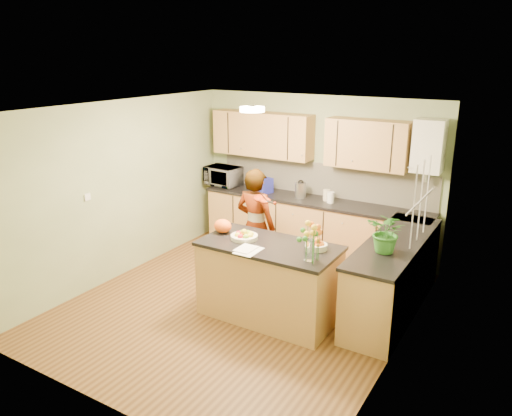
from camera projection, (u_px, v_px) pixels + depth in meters
The scene contains 28 objects.
floor at pixel (240, 305), 6.42m from camera, with size 4.50×4.50×0.00m, color #543318.
ceiling at pixel (238, 108), 5.68m from camera, with size 4.00×4.50×0.02m, color silver.
wall_back at pixel (317, 175), 7.89m from camera, with size 4.00×0.02×2.50m, color gray.
wall_front at pixel (95, 282), 4.21m from camera, with size 4.00×0.02×2.50m, color gray.
wall_left at pixel (121, 190), 7.04m from camera, with size 0.02×4.50×2.50m, color gray.
wall_right at pixel (405, 244), 5.06m from camera, with size 0.02×4.50×2.50m, color gray.
back_counter at pixel (313, 228), 7.83m from camera, with size 3.64×0.62×0.94m.
right_counter at pixel (393, 276), 6.14m from camera, with size 0.62×2.24×0.94m.
splashback at pixel (322, 179), 7.84m from camera, with size 3.60×0.02×0.52m, color beige.
upper_cabinets at pixel (303, 138), 7.66m from camera, with size 3.20×0.34×0.70m.
boiler at pixel (429, 146), 6.73m from camera, with size 0.40×0.30×0.86m.
window_right at pixel (421, 201), 5.47m from camera, with size 0.01×1.30×1.05m.
light_switch at pixel (87, 197), 6.53m from camera, with size 0.02×0.09×0.09m, color white.
ceiling_lamp at pixel (252, 109), 5.94m from camera, with size 0.30×0.30×0.07m.
peninsula_island at pixel (269, 281), 6.02m from camera, with size 1.65×0.84×0.95m.
fruit_dish at pixel (244, 235), 6.03m from camera, with size 0.33×0.33×0.12m.
orange_bowl at pixel (317, 245), 5.71m from camera, with size 0.23×0.23×0.13m.
flower_vase at pixel (310, 231), 5.33m from camera, with size 0.28×0.28×0.51m.
orange_bag at pixel (223, 226), 6.24m from camera, with size 0.23×0.19×0.17m, color #FD5C14.
papers at pixel (249, 250), 5.68m from camera, with size 0.24×0.33×0.01m, color white.
violinist at pixel (256, 226), 6.88m from camera, with size 0.59×0.39×1.63m, color tan.
violin at pixel (260, 198), 6.45m from camera, with size 0.59×0.24×0.12m, color #511305, non-canonical shape.
microwave at pixel (223, 176), 8.48m from camera, with size 0.58×0.39×0.32m, color white.
blue_box at pixel (262, 185), 8.06m from camera, with size 0.30×0.22×0.24m, color navy.
kettle at pixel (301, 189), 7.75m from camera, with size 0.18×0.18×0.33m.
jar_cream at pixel (327, 195), 7.61m from camera, with size 0.11×0.11×0.17m, color beige.
jar_white at pixel (331, 197), 7.50m from camera, with size 0.11×0.11×0.17m, color white.
potted_plant at pixel (388, 232), 5.58m from camera, with size 0.43×0.38×0.48m, color #317727.
Camera 1 is at (3.15, -4.83, 3.11)m, focal length 35.00 mm.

